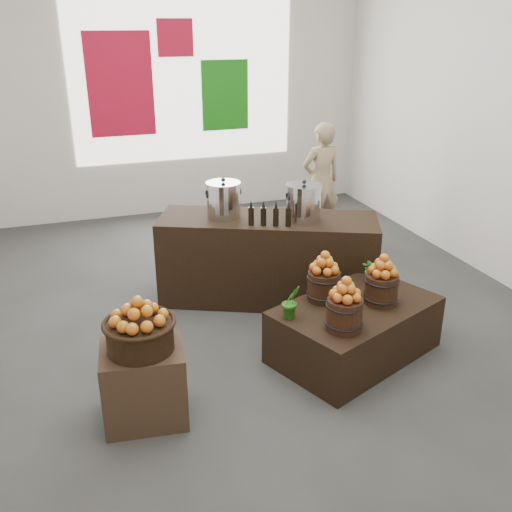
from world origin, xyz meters
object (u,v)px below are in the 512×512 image
object	(u,v)px
display_table	(355,329)
stock_pot_left	(224,201)
crate	(144,384)
counter	(268,259)
shopper	(321,181)
stock_pot_center	(303,203)
wicker_basket	(140,336)

from	to	relation	value
display_table	stock_pot_left	xyz separation A→B (m)	(-0.75, 1.45, 0.82)
crate	counter	distance (m)	2.17
counter	shopper	xyz separation A→B (m)	(1.30, 1.53, 0.32)
stock_pot_left	stock_pot_center	world-z (taller)	same
stock_pot_left	shopper	world-z (taller)	shopper
display_table	counter	xyz separation A→B (m)	(-0.34, 1.27, 0.20)
counter	stock_pot_center	distance (m)	0.71
wicker_basket	shopper	xyz separation A→B (m)	(2.82, 3.07, 0.08)
stock_pot_left	shopper	size ratio (longest dim) A/B	0.22
wicker_basket	stock_pot_center	world-z (taller)	stock_pot_center
shopper	crate	bearing A→B (deg)	41.08
counter	display_table	bearing A→B (deg)	-50.43
wicker_basket	counter	distance (m)	2.18
crate	display_table	distance (m)	1.88
stock_pot_center	shopper	xyz separation A→B (m)	(0.98, 1.67, -0.29)
stock_pot_center	display_table	bearing A→B (deg)	-88.70
counter	stock_pot_left	world-z (taller)	stock_pot_left
crate	display_table	world-z (taller)	crate
crate	stock_pot_center	xyz separation A→B (m)	(1.84, 1.40, 0.77)
stock_pot_left	wicker_basket	bearing A→B (deg)	-122.75
wicker_basket	counter	xyz separation A→B (m)	(1.52, 1.54, -0.24)
stock_pot_center	shopper	bearing A→B (deg)	59.50
stock_pot_left	shopper	xyz separation A→B (m)	(1.71, 1.34, -0.29)
display_table	stock_pot_left	size ratio (longest dim) A/B	4.14
display_table	stock_pot_left	distance (m)	1.83
crate	wicker_basket	world-z (taller)	wicker_basket
crate	shopper	bearing A→B (deg)	47.43
crate	stock_pot_left	world-z (taller)	stock_pot_left
stock_pot_center	wicker_basket	bearing A→B (deg)	-142.68
counter	shopper	distance (m)	2.03
display_table	stock_pot_left	bearing A→B (deg)	94.99
counter	shopper	size ratio (longest dim) A/B	1.42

